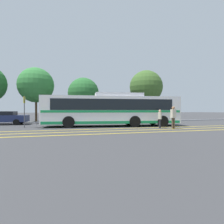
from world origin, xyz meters
name	(u,v)px	position (x,y,z in m)	size (l,w,h in m)	color
ground_plane	(110,126)	(0.00, 0.00, 0.00)	(220.00, 220.00, 0.00)	#38383A
lane_strip_0	(119,128)	(0.09, -2.69, 0.00)	(0.20, 32.42, 0.01)	gold
lane_strip_1	(125,130)	(0.09, -4.16, 0.00)	(0.20, 32.42, 0.01)	gold
lane_strip_2	(132,133)	(0.09, -5.55, 0.00)	(0.20, 32.42, 0.01)	gold
curb_strip	(100,122)	(0.09, 5.28, 0.07)	(40.42, 0.36, 0.15)	#99999E
transit_bus	(112,109)	(0.10, -0.49, 1.58)	(12.91, 3.95, 3.09)	white
parked_car_0	(4,118)	(-10.25, 3.94, 0.72)	(4.55, 2.01, 1.39)	navy
parked_car_1	(69,118)	(-3.79, 3.92, 0.68)	(3.96, 1.87, 1.32)	silver
parked_car_2	(118,117)	(2.05, 3.89, 0.75)	(4.25, 1.91, 1.46)	#335B33
pedestrian_0	(160,118)	(3.50, -3.24, 0.87)	(0.45, 0.46, 1.55)	#2D2D33
pedestrian_1	(173,116)	(4.30, -3.95, 1.04)	(0.46, 0.32, 1.81)	brown
bus_stop_sign	(24,108)	(-7.50, -0.12, 1.70)	(0.08, 0.40, 2.71)	#59595E
tree_0	(146,87)	(7.58, 7.82, 5.02)	(4.93, 4.93, 7.49)	#513823
tree_1	(83,93)	(-1.70, 8.48, 3.91)	(4.32, 4.32, 6.08)	#513823
tree_2	(36,85)	(-7.96, 8.89, 4.86)	(4.65, 4.65, 7.19)	#513823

